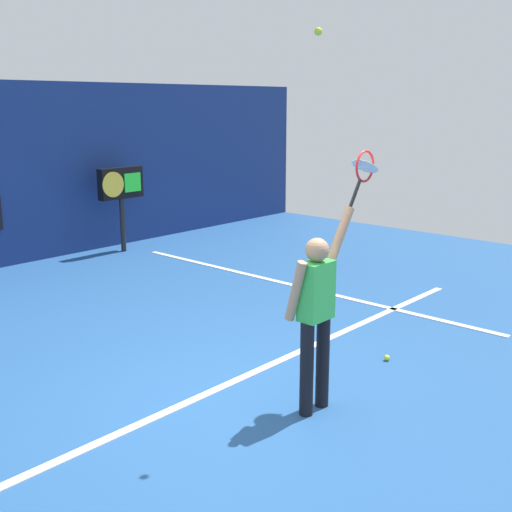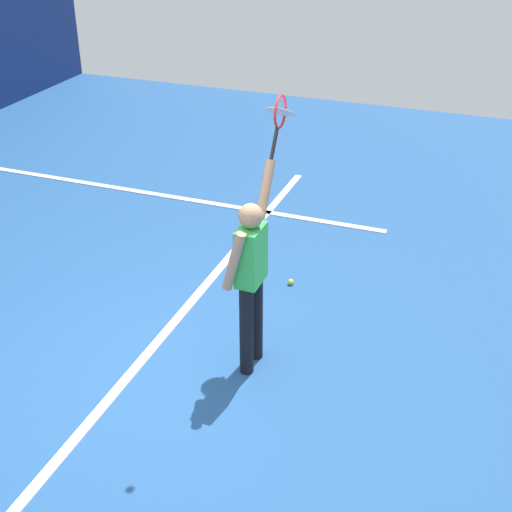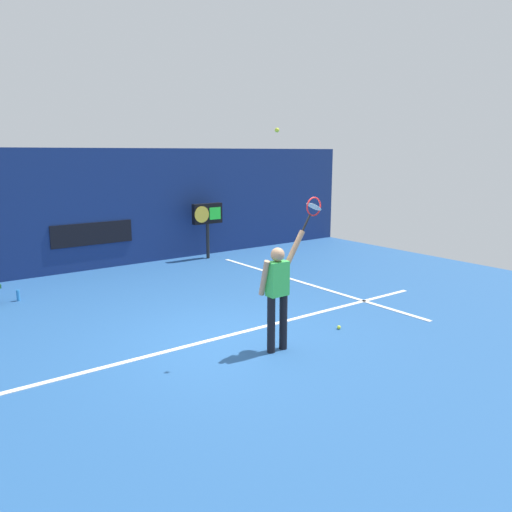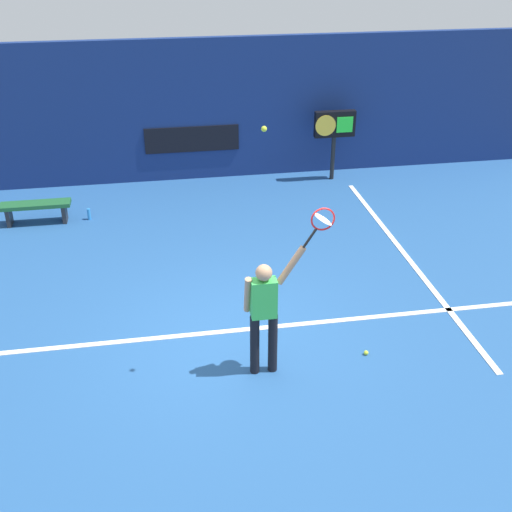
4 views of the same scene
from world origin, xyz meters
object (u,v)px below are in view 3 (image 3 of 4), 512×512
(tennis_player, at_px, (278,290))
(tennis_ball, at_px, (277,130))
(water_bottle, at_px, (18,295))
(scoreboard_clock, at_px, (207,216))
(spare_ball, at_px, (339,327))
(tennis_racket, at_px, (313,208))

(tennis_player, relative_size, tennis_ball, 28.32)
(tennis_player, bearing_deg, water_bottle, 116.38)
(tennis_player, relative_size, scoreboard_clock, 1.17)
(scoreboard_clock, height_order, water_bottle, scoreboard_clock)
(scoreboard_clock, xyz_separation_m, spare_ball, (-1.37, -6.77, -1.25))
(tennis_player, bearing_deg, spare_ball, 3.87)
(tennis_player, distance_m, tennis_ball, 2.45)
(tennis_player, xyz_separation_m, water_bottle, (-2.72, 5.49, -0.89))
(tennis_racket, distance_m, scoreboard_clock, 7.28)
(tennis_ball, relative_size, spare_ball, 1.00)
(tennis_ball, xyz_separation_m, spare_ball, (1.54, 0.07, -3.43))
(tennis_ball, relative_size, water_bottle, 0.28)
(tennis_player, height_order, tennis_ball, tennis_ball)
(tennis_racket, bearing_deg, tennis_ball, 177.11)
(tennis_player, xyz_separation_m, tennis_racket, (0.72, -0.00, 1.24))
(tennis_player, bearing_deg, tennis_racket, -0.34)
(spare_ball, bearing_deg, tennis_ball, -177.37)
(water_bottle, height_order, spare_ball, water_bottle)
(tennis_racket, bearing_deg, scoreboard_clock, 72.44)
(tennis_player, height_order, water_bottle, tennis_player)
(water_bottle, bearing_deg, tennis_racket, -57.96)
(tennis_player, xyz_separation_m, scoreboard_clock, (2.89, 6.87, 0.27))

